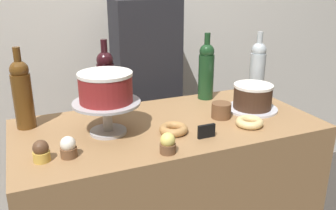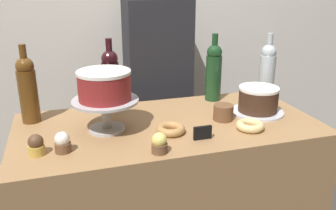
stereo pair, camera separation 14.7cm
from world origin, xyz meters
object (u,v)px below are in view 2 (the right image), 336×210
at_px(barista_figure, 158,98).
at_px(cupcake_chocolate, 36,145).
at_px(wine_bottle_dark_red, 111,79).
at_px(price_sign_chalkboard, 203,133).
at_px(chocolate_round_cake, 259,99).
at_px(cupcake_vanilla, 63,143).
at_px(cake_stand_pedestal, 106,109).
at_px(cookie_stack, 223,112).
at_px(wine_bottle_green, 214,71).
at_px(wine_bottle_clear, 267,71).
at_px(donut_maple, 171,129).
at_px(white_layer_cake, 104,85).
at_px(wine_bottle_amber, 28,89).
at_px(cupcake_lemon, 159,143).
at_px(donut_glazed, 250,126).

bearing_deg(barista_figure, cupcake_chocolate, -130.21).
bearing_deg(wine_bottle_dark_red, price_sign_chalkboard, -56.84).
bearing_deg(price_sign_chalkboard, chocolate_round_cake, 28.42).
bearing_deg(cupcake_vanilla, cake_stand_pedestal, 39.57).
relative_size(chocolate_round_cake, cookie_stack, 2.08).
distance_m(wine_bottle_green, cookie_stack, 0.29).
relative_size(wine_bottle_clear, price_sign_chalkboard, 4.65).
height_order(wine_bottle_green, donut_maple, wine_bottle_green).
relative_size(wine_bottle_clear, wine_bottle_dark_red, 1.00).
distance_m(cake_stand_pedestal, wine_bottle_clear, 0.82).
relative_size(chocolate_round_cake, wine_bottle_green, 0.54).
relative_size(white_layer_cake, wine_bottle_amber, 0.63).
distance_m(white_layer_cake, cookie_stack, 0.51).
bearing_deg(cake_stand_pedestal, wine_bottle_green, 22.88).
bearing_deg(wine_bottle_amber, wine_bottle_dark_red, 7.81).
bearing_deg(cupcake_lemon, donut_glazed, 12.81).
height_order(donut_glazed, barista_figure, barista_figure).
bearing_deg(wine_bottle_clear, donut_maple, -155.42).
relative_size(cake_stand_pedestal, cupcake_lemon, 3.47).
relative_size(cake_stand_pedestal, cupcake_vanilla, 3.47).
bearing_deg(donut_maple, cupcake_vanilla, -173.83).
bearing_deg(price_sign_chalkboard, wine_bottle_dark_red, 123.16).
xyz_separation_m(white_layer_cake, chocolate_round_cake, (0.67, -0.00, -0.12)).
relative_size(white_layer_cake, cupcake_vanilla, 2.75).
relative_size(white_layer_cake, wine_bottle_clear, 0.63).
distance_m(cake_stand_pedestal, cupcake_lemon, 0.29).
bearing_deg(cupcake_lemon, donut_maple, 59.49).
bearing_deg(cupcake_vanilla, barista_figure, 54.04).
height_order(cupcake_vanilla, donut_glazed, cupcake_vanilla).
bearing_deg(wine_bottle_green, cupcake_chocolate, -155.48).
height_order(wine_bottle_dark_red, price_sign_chalkboard, wine_bottle_dark_red).
relative_size(chocolate_round_cake, cupcake_chocolate, 2.35).
distance_m(white_layer_cake, price_sign_chalkboard, 0.41).
distance_m(chocolate_round_cake, barista_figure, 0.70).
height_order(chocolate_round_cake, wine_bottle_green, wine_bottle_green).
distance_m(donut_glazed, price_sign_chalkboard, 0.22).
distance_m(cake_stand_pedestal, cookie_stack, 0.49).
bearing_deg(wine_bottle_clear, cupcake_vanilla, -162.65).
height_order(wine_bottle_dark_red, cupcake_chocolate, wine_bottle_dark_red).
relative_size(chocolate_round_cake, donut_maple, 1.56).
distance_m(white_layer_cake, wine_bottle_green, 0.60).
distance_m(chocolate_round_cake, price_sign_chalkboard, 0.39).
height_order(wine_bottle_green, donut_glazed, wine_bottle_green).
distance_m(donut_maple, cookie_stack, 0.26).
bearing_deg(wine_bottle_clear, cupcake_chocolate, -164.24).
bearing_deg(cupcake_lemon, cupcake_chocolate, 165.08).
height_order(wine_bottle_amber, donut_maple, wine_bottle_amber).
height_order(white_layer_cake, cupcake_lemon, white_layer_cake).
relative_size(wine_bottle_clear, cupcake_lemon, 4.38).
distance_m(cupcake_lemon, cookie_stack, 0.40).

